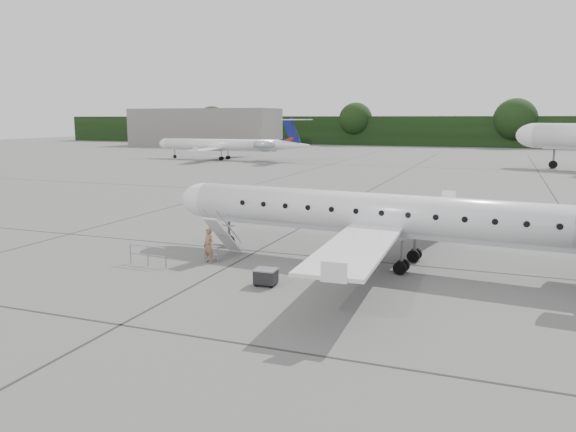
% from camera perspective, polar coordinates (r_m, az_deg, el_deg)
% --- Properties ---
extents(ground, '(320.00, 320.00, 0.00)m').
position_cam_1_polar(ground, '(27.52, 7.83, -5.99)').
color(ground, slate).
rests_on(ground, ground).
extents(treeline, '(260.00, 4.00, 8.00)m').
position_cam_1_polar(treeline, '(155.97, 18.85, 8.11)').
color(treeline, black).
rests_on(treeline, ground).
extents(terminal_building, '(40.00, 14.00, 10.00)m').
position_cam_1_polar(terminal_building, '(155.58, -8.47, 8.90)').
color(terminal_building, slate).
rests_on(terminal_building, ground).
extents(main_regional_jet, '(30.53, 23.25, 7.37)m').
position_cam_1_polar(main_regional_jet, '(28.93, 10.38, 2.19)').
color(main_regional_jet, silver).
rests_on(main_regional_jet, ground).
extents(airstair, '(1.07, 2.56, 2.31)m').
position_cam_1_polar(airstair, '(30.77, -6.63, -2.04)').
color(airstair, silver).
rests_on(airstair, ground).
extents(passenger, '(0.79, 0.66, 1.84)m').
position_cam_1_polar(passenger, '(29.69, -8.08, -2.99)').
color(passenger, '#815E46').
rests_on(passenger, ground).
extents(safety_railing, '(2.20, 0.16, 1.00)m').
position_cam_1_polar(safety_railing, '(29.83, -14.05, -3.95)').
color(safety_railing, gray).
rests_on(safety_railing, ground).
extents(baggage_cart, '(1.00, 0.82, 0.83)m').
position_cam_1_polar(baggage_cart, '(25.55, -2.28, -6.17)').
color(baggage_cart, black).
rests_on(baggage_cart, ground).
extents(bg_regional_left, '(28.42, 20.50, 7.44)m').
position_cam_1_polar(bg_regional_left, '(103.77, -7.00, 7.77)').
color(bg_regional_left, silver).
rests_on(bg_regional_left, ground).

